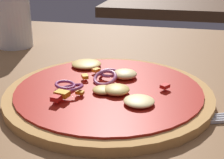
# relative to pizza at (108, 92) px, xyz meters

# --- Properties ---
(dining_table) EXTENTS (1.13, 0.93, 0.04)m
(dining_table) POSITION_rel_pizza_xyz_m (-0.06, 0.02, -0.03)
(dining_table) COLOR brown
(dining_table) RESTS_ON ground
(pizza) EXTENTS (0.29, 0.29, 0.03)m
(pizza) POSITION_rel_pizza_xyz_m (0.00, 0.00, 0.00)
(pizza) COLOR tan
(pizza) RESTS_ON dining_table
(beer_glass) EXTENTS (0.07, 0.07, 0.14)m
(beer_glass) POSITION_rel_pizza_xyz_m (-0.26, 0.21, 0.05)
(beer_glass) COLOR silver
(beer_glass) RESTS_ON dining_table
(background_table) EXTENTS (0.74, 0.54, 0.04)m
(background_table) POSITION_rel_pizza_xyz_m (0.13, 1.06, -0.03)
(background_table) COLOR #4C301C
(background_table) RESTS_ON ground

